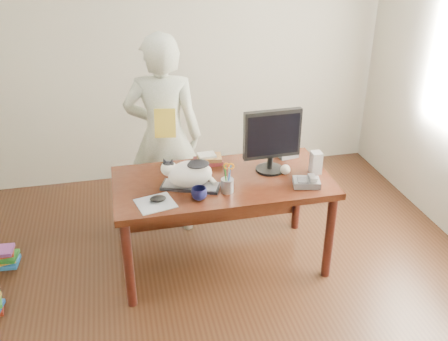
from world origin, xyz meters
TOP-DOWN VIEW (x-y plane):
  - room at (0.00, 0.00)m, footprint 4.50×4.50m
  - desk at (0.00, 0.68)m, footprint 1.60×0.80m
  - keyboard at (-0.25, 0.53)m, footprint 0.44×0.30m
  - cat at (-0.26, 0.53)m, footprint 0.40×0.30m
  - monitor at (0.39, 0.65)m, footprint 0.44×0.22m
  - pen_cup at (-0.01, 0.42)m, footprint 0.11×0.11m
  - mousepad at (-0.52, 0.36)m, footprint 0.29×0.27m
  - mouse at (-0.50, 0.38)m, footprint 0.13×0.10m
  - coffee_mug at (-0.22, 0.36)m, footprint 0.14×0.14m
  - phone at (0.57, 0.38)m, footprint 0.22×0.18m
  - speaker at (0.71, 0.55)m, footprint 0.08×0.09m
  - baseball at (0.48, 0.58)m, footprint 0.08×0.08m
  - book_stack at (-0.05, 0.89)m, footprint 0.22×0.17m
  - calculator at (0.59, 0.91)m, footprint 0.18×0.22m
  - person at (-0.35, 1.23)m, footprint 0.69×0.52m
  - held_book at (-0.35, 1.06)m, footprint 0.18×0.13m
  - book_pile_b at (-1.72, 0.95)m, footprint 0.26×0.20m

SIDE VIEW (x-z plane):
  - book_pile_b at x=-1.72m, z-range 0.00..0.15m
  - desk at x=0.00m, z-range 0.23..0.98m
  - mousepad at x=-0.52m, z-range 0.75..0.76m
  - keyboard at x=-0.25m, z-range 0.75..0.77m
  - mouse at x=-0.50m, z-range 0.75..0.80m
  - phone at x=0.57m, z-range 0.74..0.82m
  - calculator at x=0.59m, z-range 0.75..0.81m
  - book_stack at x=-0.05m, z-range 0.74..0.82m
  - baseball at x=0.48m, z-range 0.75..0.83m
  - coffee_mug at x=-0.22m, z-range 0.75..0.84m
  - pen_cup at x=-0.01m, z-range 0.70..0.93m
  - speaker at x=0.71m, z-range 0.75..0.92m
  - person at x=-0.35m, z-range 0.00..1.72m
  - cat at x=-0.26m, z-range 0.75..0.99m
  - monitor at x=0.39m, z-range 0.78..1.27m
  - held_book at x=-0.35m, z-range 0.94..1.16m
  - room at x=0.00m, z-range -0.90..3.60m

